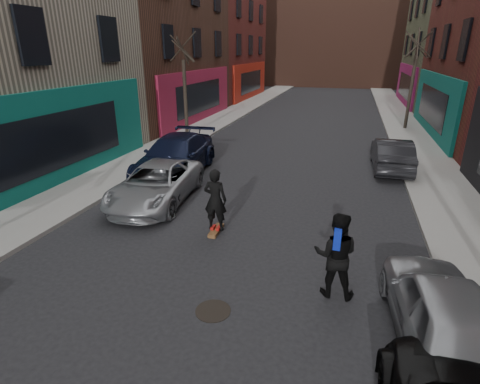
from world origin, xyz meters
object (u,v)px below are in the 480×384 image
Objects in this scene: tree_left_far at (184,77)px; parked_left_far at (156,184)px; parked_right_end at (391,154)px; pedestrian at (336,255)px; skateboard at (216,230)px; tree_right_far at (414,72)px; parked_left_end at (175,156)px; manhole at (213,311)px; skateboarder at (215,200)px; parked_right_far at (444,312)px.

tree_left_far is 10.12m from parked_left_far.
parked_right_end is 2.22× the size of pedestrian.
skateboard is at bearing -62.48° from tree_left_far.
tree_right_far reaches higher than pedestrian.
tree_left_far is 1.22× the size of parked_left_end.
tree_right_far is 9.71× the size of manhole.
pedestrian reaches higher than parked_left_end.
parked_left_far is 5.74× the size of skateboard.
skateboarder is 3.84m from pedestrian.
parked_right_far is at bearing -94.62° from tree_right_far.
skateboarder reaches higher than parked_right_far.
parked_right_end is 9.19m from skateboarder.
parked_left_end is 3.03× the size of skateboarder.
tree_left_far is 0.96× the size of tree_right_far.
parked_right_far is 4.91× the size of skateboard.
parked_right_end is (8.47, 3.14, -0.10)m from parked_left_end.
skateboard is 0.46× the size of skateboarder.
parked_right_far is at bearing 4.00° from manhole.
parked_left_end is at bearing 125.50° from skateboard.
tree_right_far is 3.70× the size of pedestrian.
parked_right_end is (-1.60, -9.26, -2.86)m from tree_right_far.
tree_right_far is (12.40, 6.00, 0.15)m from tree_left_far.
skateboarder is 2.51× the size of manhole.
manhole is at bearing -105.71° from tree_right_far.
parked_left_end reaches higher than skateboard.
parked_left_far reaches higher than skateboard.
skateboarder is (-6.74, -16.87, -2.55)m from tree_right_far.
parked_right_end reaches higher than parked_left_far.
tree_right_far reaches higher than parked_right_end.
tree_right_far is at bearing -99.13° from parked_right_far.
parked_left_far is (-9.40, -15.27, -2.89)m from tree_right_far.
tree_left_far is 8.12× the size of skateboard.
parked_left_far is 3.16m from skateboard.
tree_right_far is 8.50× the size of skateboard.
parked_left_far is at bearing -34.69° from parked_right_far.
parked_right_end is at bearing -16.78° from tree_left_far.
manhole is at bearing 68.18° from parked_right_end.
tree_left_far is 3.54× the size of pedestrian.
parked_right_end is 2.32× the size of skateboarder.
tree_right_far is 1.67× the size of parked_right_end.
tree_left_far is at bearing -56.48° from parked_right_far.
parked_right_end reaches higher than parked_right_far.
skateboarder reaches higher than parked_right_end.
tree_right_far is at bearing 53.22° from parked_left_far.
tree_right_far reaches higher than parked_left_far.
parked_left_end reaches higher than parked_right_end.
skateboarder is (0.00, 0.00, 0.93)m from skateboard.
tree_right_far is 18.34m from skateboarder.
tree_right_far is 9.82m from parked_right_end.
skateboarder is at bearing -34.25° from parked_right_far.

